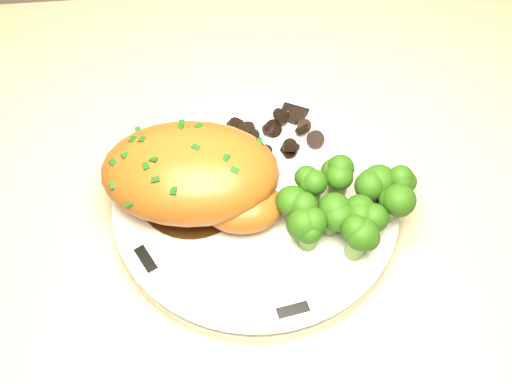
{
  "coord_description": "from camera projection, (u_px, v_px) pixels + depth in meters",
  "views": [
    {
      "loc": [
        0.0,
        1.38,
        1.45
      ],
      "look_at": [
        0.03,
        1.68,
        1.0
      ],
      "focal_mm": 45.0,
      "sensor_mm": 36.0,
      "label": 1
    }
  ],
  "objects": [
    {
      "name": "plate",
      "position": [
        256.0,
        204.0,
        0.56
      ],
      "size": [
        0.31,
        0.31,
        0.02
      ],
      "primitive_type": "cylinder",
      "rotation": [
        0.0,
        0.0,
        0.3
      ],
      "color": "silver",
      "rests_on": "counter"
    },
    {
      "name": "rim_accent_0",
      "position": [
        296.0,
        109.0,
        0.61
      ],
      "size": [
        0.03,
        0.02,
        0.0
      ],
      "primitive_type": "cube",
      "rotation": [
        0.0,
        0.0,
        2.69
      ],
      "color": "black",
      "rests_on": "plate"
    },
    {
      "name": "rim_accent_1",
      "position": [
        165.0,
        137.0,
        0.59
      ],
      "size": [
        0.02,
        0.02,
        0.0
      ],
      "primitive_type": "cube",
      "rotation": [
        0.0,
        0.0,
        3.95
      ],
      "color": "black",
      "rests_on": "plate"
    },
    {
      "name": "rim_accent_2",
      "position": [
        146.0,
        259.0,
        0.52
      ],
      "size": [
        0.02,
        0.03,
        0.0
      ],
      "primitive_type": "cube",
      "rotation": [
        0.0,
        0.0,
        5.21
      ],
      "color": "black",
      "rests_on": "plate"
    },
    {
      "name": "rim_accent_3",
      "position": [
        293.0,
        310.0,
        0.5
      ],
      "size": [
        0.03,
        0.01,
        0.0
      ],
      "primitive_type": "cube",
      "rotation": [
        0.0,
        0.0,
        6.46
      ],
      "color": "black",
      "rests_on": "plate"
    },
    {
      "name": "rim_accent_4",
      "position": [
        381.0,
        203.0,
        0.55
      ],
      "size": [
        0.01,
        0.03,
        0.0
      ],
      "primitive_type": "cube",
      "rotation": [
        0.0,
        0.0,
        7.72
      ],
      "color": "black",
      "rests_on": "plate"
    },
    {
      "name": "gravy_pool",
      "position": [
        193.0,
        192.0,
        0.56
      ],
      "size": [
        0.1,
        0.1,
        0.0
      ],
      "primitive_type": "cylinder",
      "color": "#321C09",
      "rests_on": "plate"
    },
    {
      "name": "chicken_breast",
      "position": [
        196.0,
        176.0,
        0.53
      ],
      "size": [
        0.16,
        0.12,
        0.06
      ],
      "rotation": [
        0.0,
        0.0,
        -0.11
      ],
      "color": "#915019",
      "rests_on": "plate"
    },
    {
      "name": "mushroom_pile",
      "position": [
        274.0,
        138.0,
        0.59
      ],
      "size": [
        0.07,
        0.05,
        0.02
      ],
      "color": "black",
      "rests_on": "plate"
    },
    {
      "name": "broccoli_florets",
      "position": [
        346.0,
        205.0,
        0.53
      ],
      "size": [
        0.11,
        0.08,
        0.04
      ],
      "rotation": [
        0.0,
        0.0,
        0.35
      ],
      "color": "#5C8438",
      "rests_on": "plate"
    }
  ]
}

